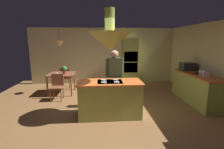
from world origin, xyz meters
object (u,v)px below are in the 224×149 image
chair_facing_island (57,85)px  canister_sugar (204,73)px  person_at_island (114,75)px  chair_by_back_wall (65,76)px  canister_tea (201,73)px  oven_tower (130,62)px  dining_table (61,76)px  cup_on_table (57,74)px  microwave_on_counter (187,67)px  potted_plant_on_table (64,70)px  kitchen_island (110,99)px  canister_flour (208,75)px

chair_facing_island → canister_sugar: bearing=-11.8°
person_at_island → chair_by_back_wall: (-1.88, 2.13, -0.47)m
person_at_island → canister_tea: person_at_island is taller
canister_sugar → person_at_island: bearing=175.4°
oven_tower → dining_table: size_ratio=2.18×
chair_facing_island → canister_sugar: (4.54, -0.95, 0.53)m
oven_tower → cup_on_table: size_ratio=23.25×
dining_table → microwave_on_counter: bearing=-8.4°
dining_table → cup_on_table: bearing=-113.4°
potted_plant_on_table → cup_on_table: (-0.24, -0.14, -0.12)m
chair_by_back_wall → canister_sugar: size_ratio=4.74×
kitchen_island → potted_plant_on_table: 2.58m
potted_plant_on_table → canister_flour: bearing=-21.5°
kitchen_island → cup_on_table: (-1.80, 1.86, 0.33)m
dining_table → canister_tea: size_ratio=6.38×
chair_facing_island → cup_on_table: (-0.10, 0.46, 0.30)m
kitchen_island → microwave_on_counter: 3.24m
person_at_island → cup_on_table: bearing=148.9°
kitchen_island → chair_by_back_wall: bearing=121.3°
oven_tower → canister_tea: size_ratio=13.93×
potted_plant_on_table → canister_sugar: 4.67m
oven_tower → canister_flour: 3.44m
chair_facing_island → microwave_on_counter: 4.58m
potted_plant_on_table → chair_by_back_wall: bearing=100.1°
kitchen_island → oven_tower: oven_tower is taller
oven_tower → microwave_on_counter: (1.74, -1.81, 0.03)m
potted_plant_on_table → kitchen_island: bearing=-52.1°
chair_facing_island → canister_tea: bearing=-9.6°
chair_facing_island → chair_by_back_wall: size_ratio=1.00×
person_at_island → chair_facing_island: 2.07m
chair_facing_island → canister_flour: size_ratio=6.03×
kitchen_island → oven_tower: bearing=71.3°
person_at_island → chair_facing_island: size_ratio=1.95×
oven_tower → cup_on_table: oven_tower is taller
microwave_on_counter → canister_tea: bearing=-90.0°
cup_on_table → canister_tea: (4.64, -1.23, 0.21)m
chair_facing_island → chair_by_back_wall: (0.00, 1.39, 0.00)m
kitchen_island → canister_sugar: bearing=9.1°
potted_plant_on_table → microwave_on_counter: (4.40, -0.57, 0.15)m
canister_sugar → canister_tea: (0.00, 0.18, -0.02)m
oven_tower → canister_flour: size_ratio=14.51×
canister_flour → dining_table: bearing=158.1°
kitchen_island → microwave_on_counter: size_ratio=3.59×
person_at_island → potted_plant_on_table: (-1.74, 1.34, -0.05)m
dining_table → potted_plant_on_table: 0.32m
chair_by_back_wall → chair_facing_island: bearing=90.0°
canister_flour → canister_sugar: size_ratio=0.79×
kitchen_island → cup_on_table: 2.61m
chair_facing_island → canister_sugar: size_ratio=4.74×
chair_by_back_wall → canister_sugar: bearing=152.7°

